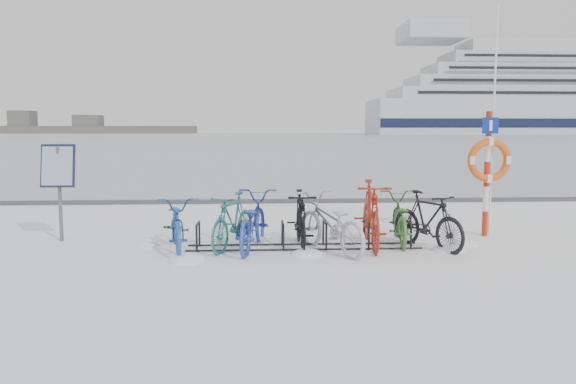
% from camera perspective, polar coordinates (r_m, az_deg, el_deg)
% --- Properties ---
extents(ground, '(900.00, 900.00, 0.00)m').
position_cam_1_polar(ground, '(9.67, 1.62, -5.69)').
color(ground, white).
rests_on(ground, ground).
extents(ice_sheet, '(400.00, 298.00, 0.02)m').
position_cam_1_polar(ice_sheet, '(164.44, -2.85, 5.70)').
color(ice_sheet, '#A2ADB7').
rests_on(ice_sheet, ground).
extents(quay_edge, '(400.00, 0.25, 0.10)m').
position_cam_1_polar(quay_edge, '(15.47, -0.18, -0.93)').
color(quay_edge, '#3F3F42').
rests_on(quay_edge, ground).
extents(bike_rack, '(4.00, 0.48, 0.46)m').
position_cam_1_polar(bike_rack, '(9.64, 1.62, -4.64)').
color(bike_rack, black).
rests_on(bike_rack, ground).
extents(info_board, '(0.59, 0.24, 1.76)m').
position_cam_1_polar(info_board, '(10.86, -22.31, 1.93)').
color(info_board, '#595B5E').
rests_on(info_board, ground).
extents(lifebuoy_station, '(0.83, 0.23, 4.30)m').
position_cam_1_polar(lifebuoy_station, '(11.16, 19.74, 3.03)').
color(lifebuoy_station, '#B2250E').
rests_on(lifebuoy_station, ground).
extents(cruise_ferry, '(141.03, 26.59, 46.34)m').
position_cam_1_polar(cruise_ferry, '(225.51, 26.38, 8.44)').
color(cruise_ferry, silver).
rests_on(cruise_ferry, ground).
extents(bike_0, '(0.99, 1.96, 0.98)m').
position_cam_1_polar(bike_0, '(9.60, -11.18, -2.93)').
color(bike_0, '#1E4E96').
rests_on(bike_0, ground).
extents(bike_1, '(1.05, 1.71, 0.99)m').
position_cam_1_polar(bike_1, '(9.62, -5.63, -2.78)').
color(bike_1, '#206365').
rests_on(bike_1, ground).
extents(bike_2, '(1.01, 2.02, 1.01)m').
position_cam_1_polar(bike_2, '(9.55, -3.66, -2.77)').
color(bike_2, '#283E9F').
rests_on(bike_2, ground).
extents(bike_3, '(0.48, 1.68, 1.01)m').
position_cam_1_polar(bike_3, '(9.73, 1.30, -2.59)').
color(bike_3, black).
rests_on(bike_3, ground).
extents(bike_4, '(1.43, 2.03, 1.01)m').
position_cam_1_polar(bike_4, '(9.32, 4.28, -3.01)').
color(bike_4, '#AEB2B6').
rests_on(bike_4, ground).
extents(bike_5, '(0.70, 2.01, 1.19)m').
position_cam_1_polar(bike_5, '(9.78, 8.42, -2.09)').
color(bike_5, '#A02416').
rests_on(bike_5, ground).
extents(bike_6, '(0.88, 1.86, 0.94)m').
position_cam_1_polar(bike_6, '(10.23, 11.24, -2.47)').
color(bike_6, '#386F30').
rests_on(bike_6, ground).
extents(bike_7, '(1.19, 1.72, 1.01)m').
position_cam_1_polar(bike_7, '(9.89, 14.00, -2.63)').
color(bike_7, black).
rests_on(bike_7, ground).
extents(snow_drifts, '(6.02, 2.06, 0.21)m').
position_cam_1_polar(snow_drifts, '(9.50, 2.80, -5.92)').
color(snow_drifts, white).
rests_on(snow_drifts, ground).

